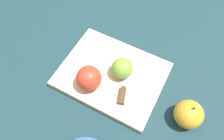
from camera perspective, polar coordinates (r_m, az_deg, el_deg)
ground_plane at (r=0.77m, az=0.00°, el=-1.63°), size 4.00×4.00×0.00m
cutting_board at (r=0.76m, az=0.00°, el=-1.21°), size 0.38×0.32×0.02m
apple_half_left at (r=0.70m, az=-6.02°, el=-2.15°), size 0.08×0.08×0.08m
apple_half_right at (r=0.72m, az=2.72°, el=0.47°), size 0.07×0.07×0.07m
knife at (r=0.71m, az=2.86°, el=-5.98°), size 0.04×0.14×0.02m
apple_slice at (r=0.78m, az=1.67°, el=3.27°), size 0.07×0.07×0.01m
apple_whole at (r=0.71m, az=19.38°, el=-10.86°), size 0.09×0.09×0.10m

